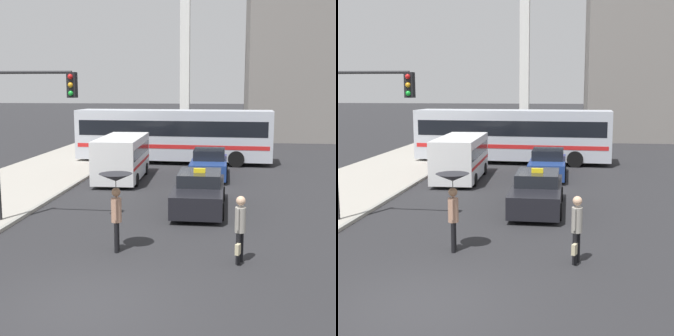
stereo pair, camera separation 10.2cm
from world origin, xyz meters
The scene contains 9 objects.
ground_plane centered at (0.00, 0.00, 0.00)m, with size 300.00×300.00×0.00m, color #262628.
taxi centered at (1.89, 8.40, 0.67)m, with size 1.91×4.63×1.58m.
sedan_red centered at (1.99, 15.13, 0.67)m, with size 1.91×4.39×1.44m.
ambulance_van centered at (-2.33, 13.86, 1.21)m, with size 2.23×5.40×2.18m.
city_bus centered at (-0.41, 19.85, 1.82)m, with size 12.09×3.06×3.27m.
pedestrian_with_umbrella centered at (-0.11, 3.36, 1.72)m, with size 0.93×0.93×2.22m.
pedestrian_man centered at (3.28, 2.86, 1.03)m, with size 0.37×0.58×1.80m.
traffic_light centered at (-3.57, 5.61, 3.69)m, with size 2.90×0.38×5.34m.
monument_cross centered at (-1.34, 37.41, 12.24)m, with size 9.49×0.90×21.58m.
Camera 2 is at (3.00, -8.93, 4.47)m, focal length 50.00 mm.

